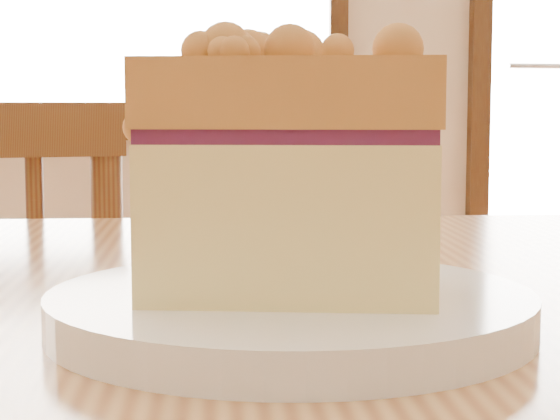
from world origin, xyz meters
name	(u,v)px	position (x,y,z in m)	size (l,w,h in m)	color
plate	(290,312)	(0.25, 0.18, 0.76)	(0.23, 0.23, 0.02)	white
cake_slice	(290,164)	(0.24, 0.18, 0.83)	(0.15, 0.13, 0.13)	#ECCD85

